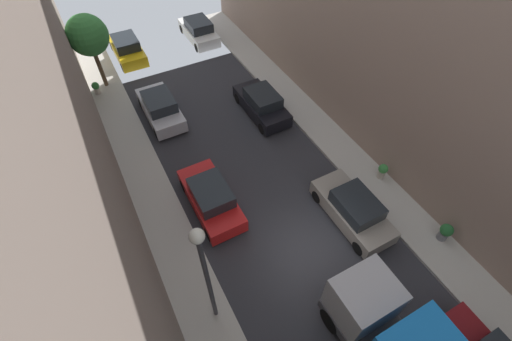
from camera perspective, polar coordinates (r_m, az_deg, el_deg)
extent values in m
plane|color=#2D2D33|center=(15.97, 8.23, -12.69)|extent=(32.00, 32.00, 0.00)
cube|color=#B7B2A8|center=(14.94, -8.94, -20.59)|extent=(2.00, 44.00, 0.15)
cube|color=#B7B2A8|center=(18.23, 21.43, -5.24)|extent=(2.00, 44.00, 0.15)
cube|color=red|center=(16.73, -7.25, -4.66)|extent=(1.76, 4.20, 0.76)
cube|color=#1E2328|center=(16.09, -7.28, -3.58)|extent=(1.56, 2.10, 0.64)
cylinder|color=black|center=(17.73, -11.48, -2.43)|extent=(0.22, 0.64, 0.64)
cylinder|color=black|center=(17.98, -6.88, -0.61)|extent=(0.22, 0.64, 0.64)
cylinder|color=black|center=(15.97, -7.53, -10.18)|extent=(0.22, 0.64, 0.64)
cylinder|color=black|center=(16.24, -2.44, -8.01)|extent=(0.22, 0.64, 0.64)
cube|color=silver|center=(21.83, -15.10, 9.45)|extent=(1.76, 4.20, 0.76)
cube|color=#1E2328|center=(21.28, -15.35, 10.67)|extent=(1.56, 2.10, 0.64)
cylinder|color=black|center=(23.11, -18.02, 10.45)|extent=(0.22, 0.64, 0.64)
cylinder|color=black|center=(23.29, -14.36, 11.77)|extent=(0.22, 0.64, 0.64)
cylinder|color=black|center=(20.70, -15.67, 5.88)|extent=(0.22, 0.64, 0.64)
cylinder|color=black|center=(20.91, -11.65, 7.36)|extent=(0.22, 0.64, 0.64)
cube|color=gold|center=(27.93, -19.98, 17.71)|extent=(1.76, 4.20, 0.76)
cube|color=#1E2328|center=(27.47, -20.30, 18.80)|extent=(1.56, 2.10, 0.64)
cylinder|color=black|center=(29.34, -22.15, 18.08)|extent=(0.22, 0.64, 0.64)
cylinder|color=black|center=(29.48, -19.15, 19.14)|extent=(0.22, 0.64, 0.64)
cylinder|color=black|center=(26.64, -20.61, 15.31)|extent=(0.22, 0.64, 0.64)
cylinder|color=black|center=(26.80, -17.36, 16.46)|extent=(0.22, 0.64, 0.64)
cylinder|color=black|center=(16.33, 30.74, -20.19)|extent=(0.22, 0.64, 0.64)
cube|color=gray|center=(16.80, 15.19, -6.34)|extent=(1.76, 4.20, 0.76)
cube|color=#1E2328|center=(16.19, 16.01, -5.31)|extent=(1.56, 2.10, 0.64)
cylinder|color=black|center=(17.24, 9.90, -4.15)|extent=(0.22, 0.64, 0.64)
cylinder|color=black|center=(17.96, 13.96, -2.19)|extent=(0.22, 0.64, 0.64)
cylinder|color=black|center=(16.14, 16.27, -11.87)|extent=(0.22, 0.64, 0.64)
cylinder|color=black|center=(16.91, 20.34, -9.39)|extent=(0.22, 0.64, 0.64)
cube|color=black|center=(21.38, 0.89, 10.40)|extent=(1.76, 4.20, 0.76)
cube|color=#1E2328|center=(20.84, 1.11, 11.67)|extent=(1.56, 2.10, 0.64)
cylinder|color=black|center=(22.33, -2.87, 11.54)|extent=(0.22, 0.64, 0.64)
cylinder|color=black|center=(22.89, 0.72, 12.69)|extent=(0.22, 0.64, 0.64)
cylinder|color=black|center=(20.21, 1.06, 6.81)|extent=(0.22, 0.64, 0.64)
cylinder|color=black|center=(20.83, 4.86, 8.16)|extent=(0.22, 0.64, 0.64)
cube|color=white|center=(28.94, -9.20, 21.09)|extent=(1.76, 4.20, 0.76)
cube|color=#1E2328|center=(28.49, -9.26, 22.20)|extent=(1.56, 2.10, 0.64)
cylinder|color=black|center=(30.15, -11.80, 21.43)|extent=(0.22, 0.64, 0.64)
cylinder|color=black|center=(30.57, -8.87, 22.26)|extent=(0.22, 0.64, 0.64)
cylinder|color=black|center=(27.54, -9.43, 18.96)|extent=(0.22, 0.64, 0.64)
cylinder|color=black|center=(28.00, -6.31, 19.85)|extent=(0.22, 0.64, 0.64)
cube|color=#B7B7BC|center=(13.52, 16.97, -19.13)|extent=(2.10, 1.80, 1.70)
cylinder|color=black|center=(14.44, 11.98, -22.51)|extent=(0.30, 0.96, 0.96)
cylinder|color=black|center=(15.16, 18.23, -18.55)|extent=(0.30, 0.96, 0.96)
cylinder|color=brown|center=(24.97, -23.84, 14.91)|extent=(0.26, 0.26, 2.55)
sphere|color=#38843D|center=(23.96, -25.52, 19.10)|extent=(2.37, 2.37, 2.37)
cylinder|color=#B2A899|center=(25.00, -24.21, 11.66)|extent=(0.33, 0.33, 0.37)
sphere|color=#2D7233|center=(24.80, -24.48, 12.32)|extent=(0.46, 0.46, 0.46)
cylinder|color=slate|center=(17.77, 27.89, -9.21)|extent=(0.42, 0.42, 0.43)
sphere|color=#23602D|center=(17.44, 28.40, -8.45)|extent=(0.55, 0.55, 0.55)
cylinder|color=#B2A899|center=(18.87, 19.52, -0.56)|extent=(0.35, 0.35, 0.44)
sphere|color=#38843D|center=(18.58, 19.84, 0.26)|extent=(0.47, 0.47, 0.47)
cylinder|color=#333338|center=(12.10, -7.64, -17.61)|extent=(0.16, 0.16, 5.56)
sphere|color=white|center=(9.43, -9.51, -10.41)|extent=(0.44, 0.44, 0.44)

